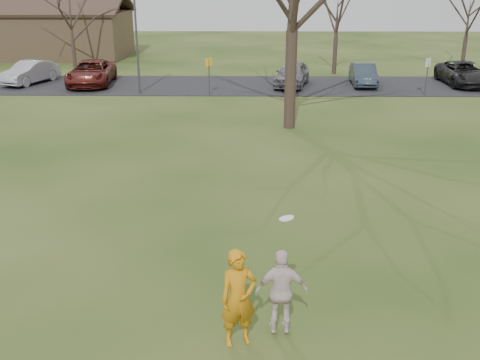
# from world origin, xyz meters

# --- Properties ---
(ground) EXTENTS (120.00, 120.00, 0.00)m
(ground) POSITION_xyz_m (0.00, 0.00, 0.00)
(ground) COLOR #1E380F
(ground) RESTS_ON ground
(parking_strip) EXTENTS (62.00, 6.50, 0.04)m
(parking_strip) POSITION_xyz_m (0.00, 25.00, 0.02)
(parking_strip) COLOR black
(parking_strip) RESTS_ON ground
(player_defender) EXTENTS (0.79, 0.64, 1.86)m
(player_defender) POSITION_xyz_m (0.05, -0.65, 0.93)
(player_defender) COLOR #C17A0F
(player_defender) RESTS_ON ground
(car_1) EXTENTS (2.76, 4.37, 1.36)m
(car_1) POSITION_xyz_m (-13.25, 25.34, 0.72)
(car_1) COLOR #9F9FA5
(car_1) RESTS_ON parking_strip
(car_2) EXTENTS (2.78, 5.39, 1.45)m
(car_2) POSITION_xyz_m (-9.36, 24.95, 0.77)
(car_2) COLOR #571A14
(car_2) RESTS_ON parking_strip
(car_4) EXTENTS (2.65, 4.54, 1.45)m
(car_4) POSITION_xyz_m (2.79, 24.74, 0.77)
(car_4) COLOR slate
(car_4) RESTS_ON parking_strip
(car_5) EXTENTS (1.57, 3.95, 1.28)m
(car_5) POSITION_xyz_m (7.13, 25.08, 0.68)
(car_5) COLOR #2C3642
(car_5) RESTS_ON parking_strip
(car_6) EXTENTS (2.34, 5.01, 1.39)m
(car_6) POSITION_xyz_m (13.25, 25.29, 0.73)
(car_6) COLOR black
(car_6) RESTS_ON parking_strip
(catching_play) EXTENTS (0.99, 0.56, 2.27)m
(catching_play) POSITION_xyz_m (0.84, -0.41, 0.93)
(catching_play) COLOR silver
(catching_play) RESTS_ON ground
(building) EXTENTS (20.60, 8.50, 5.14)m
(building) POSITION_xyz_m (-20.00, 38.00, 1.93)
(building) COLOR #8C6D4C
(building) RESTS_ON ground
(lamp_post) EXTENTS (0.34, 0.34, 6.27)m
(lamp_post) POSITION_xyz_m (-6.00, 22.50, 3.97)
(lamp_post) COLOR #47474C
(lamp_post) RESTS_ON ground
(sign_yellow) EXTENTS (0.35, 0.35, 2.08)m
(sign_yellow) POSITION_xyz_m (-2.00, 22.00, 1.45)
(sign_yellow) COLOR #47474C
(sign_yellow) RESTS_ON ground
(sign_white) EXTENTS (0.35, 0.35, 2.08)m
(sign_white) POSITION_xyz_m (10.00, 22.00, 1.45)
(sign_white) COLOR #47474C
(sign_white) RESTS_ON ground
(small_tree_row) EXTENTS (55.00, 5.90, 8.50)m
(small_tree_row) POSITION_xyz_m (4.38, 30.06, 3.89)
(small_tree_row) COLOR #352821
(small_tree_row) RESTS_ON ground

